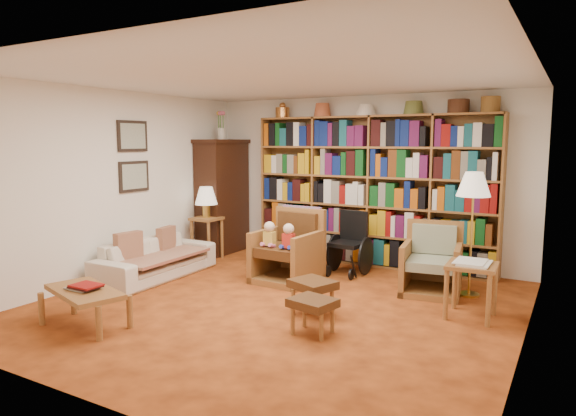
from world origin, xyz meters
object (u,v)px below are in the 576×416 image
Objects in this scene: floor_lamp at (474,189)px; side_table_papers at (472,273)px; footstool_a at (313,286)px; wheelchair at (350,245)px; armchair_sage at (433,266)px; armchair_leather at (291,251)px; sofa at (156,259)px; footstool_b at (313,305)px; side_table_lamp at (207,229)px; coffee_table at (84,294)px.

side_table_papers is at bearing -78.89° from floor_lamp.
wheelchair is at bearing 100.56° from footstool_a.
armchair_sage reaches higher than footstool_a.
armchair_leather is 1.10× the size of wheelchair.
armchair_leather is 1.77× the size of footstool_a.
sofa is 1.86× the size of armchair_leather.
wheelchair is at bearing 149.08° from side_table_papers.
footstool_b is at bearing -117.95° from floor_lamp.
floor_lamp is 2.45× the size of side_table_papers.
wheelchair is 2.12m from side_table_papers.
footstool_a is (0.88, -1.09, -0.09)m from armchair_leather.
armchair_leather is 1.12× the size of armchair_sage.
wheelchair is (2.28, 0.30, -0.08)m from side_table_lamp.
footstool_a is (-0.90, -1.47, -0.02)m from armchair_sage.
side_table_papers is (4.00, 0.44, 0.22)m from sofa.
armchair_leather is 1.95m from footstool_b.
side_table_papers is 1.12× the size of footstool_a.
side_table_lamp is 4.02m from floor_lamp.
footstool_a is 0.53× the size of coffee_table.
armchair_leather is at bearing 125.53° from footstool_b.
footstool_a is at bearing -98.04° from sofa.
side_table_lamp is at bearing 169.16° from side_table_papers.
sofa reaches higher than footstool_b.
side_table_lamp is 0.76× the size of wheelchair.
footstool_b is (0.59, -2.31, -0.11)m from wheelchair.
sofa is 2.88m from footstool_b.
footstool_b is at bearing -75.65° from wheelchair.
wheelchair is (-1.24, 0.34, 0.07)m from armchair_sage.
footstool_b is (-1.22, -1.22, -0.19)m from side_table_papers.
sofa is 2.09× the size of armchair_sage.
wheelchair reaches higher than coffee_table.
armchair_sage is 1.29m from wheelchair.
sofa is at bearing -173.72° from side_table_papers.
side_table_papers is at bearing 26.20° from footstool_a.
coffee_table reaches higher than footstool_a.
wheelchair is at bearing -56.55° from sofa.
armchair_leather reaches higher than armchair_sage.
side_table_papers is at bearing 44.98° from footstool_b.
side_table_lamp is 1.79m from armchair_leather.
wheelchair is 1.86× the size of footstool_b.
armchair_sage is 0.83× the size of coffee_table.
footstool_a is (2.62, -1.51, -0.17)m from side_table_lamp.
side_table_lamp is at bearing 145.05° from footstool_b.
floor_lamp is (3.94, 0.01, 0.80)m from side_table_lamp.
floor_lamp is 1.13m from side_table_papers.
side_table_papers is at bearing -52.23° from armchair_sage.
floor_lamp is at bearing -73.78° from sofa.
floor_lamp is at bearing 62.05° from footstool_b.
armchair_sage is at bearing -72.45° from sofa.
armchair_leather is at bearing -13.54° from side_table_lamp.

